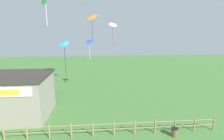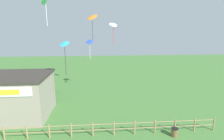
# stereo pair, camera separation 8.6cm
# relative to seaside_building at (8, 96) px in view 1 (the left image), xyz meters

# --- Properties ---
(wooden_fence) EXTENTS (18.87, 0.14, 1.26)m
(wooden_fence) POSITION_rel_seaside_building_xyz_m (10.96, -4.50, -1.63)
(wooden_fence) COLOR #9E7F56
(wooden_fence) RESTS_ON ground_plane
(seaside_building) EXTENTS (8.75, 5.96, 4.66)m
(seaside_building) POSITION_rel_seaside_building_xyz_m (0.00, 0.00, 0.00)
(seaside_building) COLOR gray
(seaside_building) RESTS_ON ground_plane
(trash_bin) EXTENTS (0.62, 0.62, 0.78)m
(trash_bin) POSITION_rel_seaside_building_xyz_m (16.27, -5.15, -1.95)
(trash_bin) COLOR brown
(trash_bin) RESTS_ON ground_plane
(kite_cyan_delta) EXTENTS (1.29, 1.25, 3.62)m
(kite_cyan_delta) POSITION_rel_seaside_building_xyz_m (6.29, -0.28, 5.37)
(kite_cyan_delta) COLOR #2DB2C6
(kite_green_diamond) EXTENTS (0.57, 0.86, 2.72)m
(kite_green_diamond) POSITION_rel_seaside_building_xyz_m (5.45, -2.96, 9.14)
(kite_green_diamond) COLOR green
(kite_orange_delta) EXTENTS (1.84, 1.81, 3.39)m
(kite_orange_delta) POSITION_rel_seaside_building_xyz_m (9.03, 4.74, 8.52)
(kite_orange_delta) COLOR orange
(kite_blue_delta) EXTENTS (1.02, 0.97, 2.19)m
(kite_blue_delta) POSITION_rel_seaside_building_xyz_m (8.79, 0.85, 5.57)
(kite_blue_delta) COLOR blue
(kite_white_delta) EXTENTS (1.34, 1.29, 3.05)m
(kite_white_delta) POSITION_rel_seaside_building_xyz_m (11.70, 4.63, 7.54)
(kite_white_delta) COLOR white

